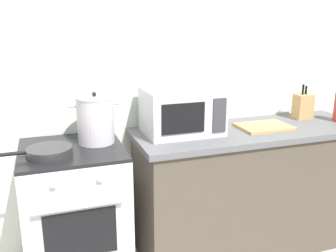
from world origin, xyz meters
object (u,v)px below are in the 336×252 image
object	(u,v)px
frying_pan	(48,152)
cutting_board	(264,127)
stove	(76,217)
knife_block	(303,106)
microwave	(182,111)
stock_pot	(96,120)

from	to	relation	value
frying_pan	cutting_board	world-z (taller)	frying_pan
stove	knife_block	xyz separation A→B (m)	(1.75, 0.14, 0.56)
frying_pan	microwave	size ratio (longest dim) A/B	0.90
stove	microwave	distance (m)	0.96
microwave	knife_block	world-z (taller)	microwave
stove	frying_pan	world-z (taller)	frying_pan
stock_pot	microwave	distance (m)	0.57
stock_pot	frying_pan	bearing A→B (deg)	-151.09
frying_pan	stove	bearing A→B (deg)	37.61
stove	cutting_board	xyz separation A→B (m)	(1.32, 0.00, 0.47)
stove	microwave	world-z (taller)	microwave
stock_pot	cutting_board	distance (m)	1.17
stove	frying_pan	size ratio (longest dim) A/B	2.04
stove	stock_pot	bearing A→B (deg)	20.40
stove	stock_pot	world-z (taller)	stock_pot
microwave	cutting_board	world-z (taller)	microwave
stock_pot	knife_block	distance (m)	1.59
stove	cutting_board	bearing A→B (deg)	0.05
stock_pot	frying_pan	distance (m)	0.35
frying_pan	microwave	distance (m)	0.89
stove	microwave	bearing A→B (deg)	6.18
stock_pot	cutting_board	bearing A→B (deg)	-2.85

